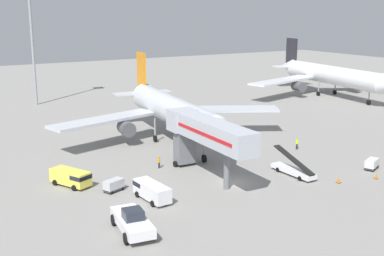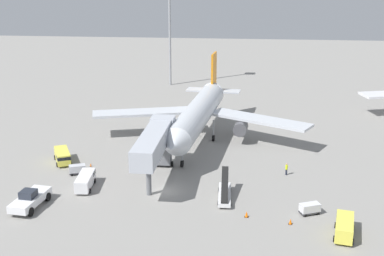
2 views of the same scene
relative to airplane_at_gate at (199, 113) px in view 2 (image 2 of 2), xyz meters
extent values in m
plane|color=gray|center=(-2.67, -21.44, -5.05)|extent=(300.00, 300.00, 0.00)
cylinder|color=silver|center=(-0.15, -1.27, 0.08)|extent=(7.67, 29.20, 4.36)
cone|color=silver|center=(-2.01, -17.32, 0.08)|extent=(4.64, 3.89, 4.28)
cone|color=silver|center=(1.83, 15.72, 0.41)|extent=(4.73, 5.77, 4.15)
cube|color=orange|center=(1.67, 14.40, 4.45)|extent=(0.84, 4.20, 6.98)
cube|color=silver|center=(4.23, 13.72, 0.63)|extent=(5.55, 3.63, 0.24)
cube|color=silver|center=(-0.97, 14.32, 0.63)|extent=(5.55, 3.63, 0.24)
cube|color=silver|center=(10.38, 0.13, -0.90)|extent=(17.78, 12.28, 0.44)
cube|color=silver|center=(-10.07, 2.51, -0.90)|extent=(18.44, 8.80, 0.44)
cylinder|color=#4C4C51|center=(7.22, -0.58, -2.32)|extent=(2.62, 3.22, 2.29)
cylinder|color=#4C4C51|center=(-7.16, 1.09, -2.32)|extent=(2.62, 3.22, 2.29)
cylinder|color=gray|center=(-1.45, -12.46, -2.87)|extent=(0.28, 0.28, 3.28)
cylinder|color=black|center=(-1.45, -12.46, -4.50)|extent=(0.47, 1.13, 1.10)
cylinder|color=gray|center=(2.55, 0.16, -2.87)|extent=(0.28, 0.28, 3.28)
cylinder|color=black|center=(2.55, 0.16, -4.50)|extent=(0.47, 1.13, 1.10)
cylinder|color=gray|center=(-2.44, 0.74, -2.87)|extent=(0.28, 0.28, 3.28)
cylinder|color=black|center=(-2.44, 0.74, -4.50)|extent=(0.47, 1.13, 1.10)
cube|color=#B2B7C1|center=(-4.60, -19.68, 1.13)|extent=(3.35, 14.92, 2.70)
cube|color=red|center=(-6.12, -19.64, 1.13)|extent=(0.34, 12.47, 0.44)
cube|color=#B2B7C1|center=(-4.41, -11.66, 1.13)|extent=(3.52, 2.88, 2.84)
cube|color=#232833|center=(-4.38, -10.36, 1.38)|extent=(3.30, 0.32, 0.90)
cube|color=slate|center=(-4.43, -12.26, -2.44)|extent=(2.59, 1.86, 4.44)
cylinder|color=black|center=(-5.85, -12.22, -4.65)|extent=(0.32, 0.81, 0.80)
cylinder|color=black|center=(-3.00, -12.29, -4.65)|extent=(0.32, 0.81, 0.80)
cylinder|color=slate|center=(-4.67, -22.65, -2.64)|extent=(0.70, 0.70, 4.84)
cube|color=white|center=(-18.94, -27.82, -4.02)|extent=(3.35, 7.04, 0.97)
cube|color=#232833|center=(-18.98, -28.15, -3.09)|extent=(1.98, 2.00, 0.90)
cylinder|color=black|center=(-18.02, -30.15, -4.50)|extent=(0.53, 1.14, 1.10)
cylinder|color=black|center=(-20.41, -29.85, -4.50)|extent=(0.53, 1.14, 1.10)
cylinder|color=black|center=(-17.48, -25.78, -4.50)|extent=(0.53, 1.14, 1.10)
cylinder|color=black|center=(-19.87, -25.49, -4.50)|extent=(0.53, 1.14, 1.10)
cube|color=white|center=(5.42, -22.87, -4.48)|extent=(1.79, 6.79, 0.55)
cube|color=black|center=(5.42, -22.87, -3.01)|extent=(1.06, 6.81, 2.34)
cylinder|color=black|center=(4.61, -20.87, -4.75)|extent=(0.24, 0.61, 0.60)
cylinder|color=black|center=(6.13, -20.82, -4.75)|extent=(0.24, 0.61, 0.60)
cylinder|color=black|center=(4.71, -24.92, -4.75)|extent=(0.24, 0.61, 0.60)
cylinder|color=black|center=(6.24, -24.87, -4.75)|extent=(0.24, 0.61, 0.60)
cube|color=white|center=(-13.76, -21.40, -3.96)|extent=(2.27, 5.59, 1.62)
cube|color=#1E232D|center=(-13.91, -19.55, -3.60)|extent=(2.00, 1.89, 0.52)
cylinder|color=black|center=(-14.78, -19.78, -4.71)|extent=(0.38, 0.70, 0.68)
cylinder|color=black|center=(-13.02, -19.64, -4.71)|extent=(0.38, 0.70, 0.68)
cylinder|color=black|center=(-14.50, -23.16, -4.71)|extent=(0.38, 0.70, 0.68)
cylinder|color=black|center=(-12.75, -23.02, -4.71)|extent=(0.38, 0.70, 0.68)
cube|color=#E5DB4C|center=(19.28, -31.32, -3.94)|extent=(2.94, 5.57, 1.66)
cube|color=#1E232D|center=(19.64, -29.55, -3.57)|extent=(2.25, 2.05, 0.53)
cylinder|color=black|center=(18.70, -29.53, -4.71)|extent=(0.48, 0.74, 0.68)
cylinder|color=black|center=(20.51, -29.89, -4.71)|extent=(0.48, 0.74, 0.68)
cylinder|color=black|center=(18.05, -32.74, -4.71)|extent=(0.48, 0.74, 0.68)
cylinder|color=black|center=(19.86, -33.11, -4.71)|extent=(0.48, 0.74, 0.68)
cube|color=#E5DB4C|center=(-20.12, -12.31, -3.95)|extent=(4.04, 5.61, 1.64)
cube|color=#1E232D|center=(-19.35, -13.93, -3.59)|extent=(2.53, 2.38, 0.52)
cylinder|color=black|center=(-18.57, -13.38, -4.71)|extent=(0.61, 0.77, 0.68)
cylinder|color=black|center=(-20.28, -14.19, -4.71)|extent=(0.61, 0.77, 0.68)
cylinder|color=black|center=(-19.97, -10.42, -4.71)|extent=(0.61, 0.77, 0.68)
cylinder|color=black|center=(-21.68, -11.23, -4.71)|extent=(0.61, 0.77, 0.68)
cube|color=#38383D|center=(-16.38, -16.70, -4.76)|extent=(2.63, 1.99, 0.22)
cube|color=silver|center=(-16.38, -16.70, -4.16)|extent=(2.63, 1.99, 1.00)
cylinder|color=black|center=(-16.94, -17.52, -4.87)|extent=(0.38, 0.24, 0.36)
cylinder|color=black|center=(-17.35, -16.48, -4.87)|extent=(0.38, 0.24, 0.36)
cylinder|color=black|center=(-15.42, -16.92, -4.87)|extent=(0.38, 0.24, 0.36)
cylinder|color=black|center=(-15.82, -15.88, -4.87)|extent=(0.38, 0.24, 0.36)
cube|color=#38383D|center=(16.04, -26.25, -4.76)|extent=(2.72, 2.09, 0.22)
cube|color=silver|center=(16.04, -26.25, -4.17)|extent=(2.72, 2.09, 0.98)
cylinder|color=black|center=(15.48, -27.10, -4.87)|extent=(0.38, 0.25, 0.36)
cylinder|color=black|center=(15.03, -26.07, -4.87)|extent=(0.38, 0.25, 0.36)
cylinder|color=black|center=(17.04, -26.43, -4.87)|extent=(0.38, 0.25, 0.36)
cylinder|color=black|center=(16.60, -25.39, -4.87)|extent=(0.38, 0.25, 0.36)
cylinder|color=#1E2333|center=(14.07, -13.94, -4.62)|extent=(0.35, 0.35, 0.87)
cylinder|color=#D8EA19|center=(14.07, -13.94, -3.85)|extent=(0.47, 0.47, 0.69)
sphere|color=tan|center=(14.07, -13.94, -3.37)|extent=(0.23, 0.23, 0.23)
cylinder|color=#1E2333|center=(-7.98, -11.63, -4.65)|extent=(0.34, 0.34, 0.80)
cylinder|color=orange|center=(-7.98, -11.63, -3.93)|extent=(0.45, 0.45, 0.64)
sphere|color=tan|center=(-7.98, -11.63, -3.49)|extent=(0.22, 0.22, 0.22)
cube|color=black|center=(13.47, -29.14, -5.04)|extent=(0.45, 0.45, 0.03)
cone|color=orange|center=(13.47, -29.14, -4.70)|extent=(0.39, 0.39, 0.67)
cube|color=black|center=(-15.31, -13.54, -5.04)|extent=(0.32, 0.32, 0.03)
cone|color=orange|center=(-15.31, -13.54, -4.79)|extent=(0.27, 0.27, 0.47)
cube|color=black|center=(8.29, -27.84, -5.04)|extent=(0.50, 0.50, 0.03)
cone|color=orange|center=(8.29, -27.84, -4.66)|extent=(0.43, 0.43, 0.74)
cylinder|color=#93969B|center=(-10.94, 42.78, 10.42)|extent=(0.56, 0.56, 30.96)
camera|label=1|loc=(-36.08, -68.16, 15.48)|focal=46.48mm
camera|label=2|loc=(7.36, -85.40, 24.53)|focal=48.73mm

